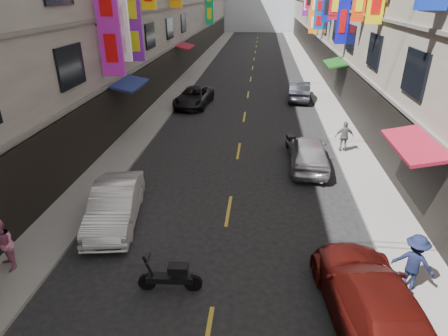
% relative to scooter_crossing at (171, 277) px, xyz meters
% --- Properties ---
extents(sidewalk_left, '(2.00, 90.00, 0.12)m').
position_rel_scooter_crossing_xyz_m(sidewalk_left, '(-4.77, 28.36, -0.38)').
color(sidewalk_left, slate).
rests_on(sidewalk_left, ground).
extents(sidewalk_right, '(2.00, 90.00, 0.12)m').
position_rel_scooter_crossing_xyz_m(sidewalk_right, '(7.23, 28.36, -0.38)').
color(sidewalk_right, slate).
rests_on(sidewalk_right, ground).
extents(street_awnings, '(13.99, 35.20, 0.41)m').
position_rel_scooter_crossing_xyz_m(street_awnings, '(-0.03, 12.36, 2.56)').
color(street_awnings, '#144C1B').
rests_on(street_awnings, ground).
extents(lane_markings, '(0.12, 80.20, 0.01)m').
position_rel_scooter_crossing_xyz_m(lane_markings, '(1.23, 25.36, -0.44)').
color(lane_markings, gold).
rests_on(lane_markings, ground).
extents(scooter_crossing, '(1.80, 0.50, 1.14)m').
position_rel_scooter_crossing_xyz_m(scooter_crossing, '(0.00, 0.00, 0.00)').
color(scooter_crossing, black).
rests_on(scooter_crossing, ground).
extents(scooter_far_right, '(0.62, 1.79, 1.14)m').
position_rel_scooter_crossing_xyz_m(scooter_far_right, '(3.94, 10.44, 0.00)').
color(scooter_far_right, black).
rests_on(scooter_far_right, ground).
extents(car_left_mid, '(2.21, 4.53, 1.43)m').
position_rel_scooter_crossing_xyz_m(car_left_mid, '(-2.77, 3.20, 0.27)').
color(car_left_mid, silver).
rests_on(car_left_mid, ground).
extents(car_left_far, '(2.60, 4.91, 1.31)m').
position_rel_scooter_crossing_xyz_m(car_left_far, '(-2.61, 18.65, 0.22)').
color(car_left_far, black).
rests_on(car_left_far, ground).
extents(car_right_near, '(2.73, 5.39, 1.50)m').
position_rel_scooter_crossing_xyz_m(car_right_near, '(5.23, -0.68, 0.31)').
color(car_right_near, '#56130E').
rests_on(car_right_near, ground).
extents(car_right_mid, '(1.91, 4.43, 1.49)m').
position_rel_scooter_crossing_xyz_m(car_right_mid, '(4.64, 8.73, 0.30)').
color(car_right_mid, silver).
rests_on(car_right_mid, ground).
extents(car_right_far, '(1.90, 4.46, 1.43)m').
position_rel_scooter_crossing_xyz_m(car_right_far, '(5.23, 21.17, 0.27)').
color(car_right_far, '#27282F').
rests_on(car_right_far, ground).
extents(pedestrian_lfar, '(0.98, 0.95, 1.67)m').
position_rel_scooter_crossing_xyz_m(pedestrian_lfar, '(-5.03, 0.25, 0.51)').
color(pedestrian_lfar, '#D06E96').
rests_on(pedestrian_lfar, sidewalk_left).
extents(pedestrian_rnear, '(1.23, 1.02, 1.69)m').
position_rel_scooter_crossing_xyz_m(pedestrian_rnear, '(6.63, 0.66, 0.53)').
color(pedestrian_rnear, '#131834').
rests_on(pedestrian_rnear, sidewalk_right).
extents(pedestrian_rfar, '(0.95, 0.56, 1.60)m').
position_rel_scooter_crossing_xyz_m(pedestrian_rfar, '(6.63, 10.62, 0.48)').
color(pedestrian_rfar, '#5F5F62').
rests_on(pedestrian_rfar, sidewalk_right).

